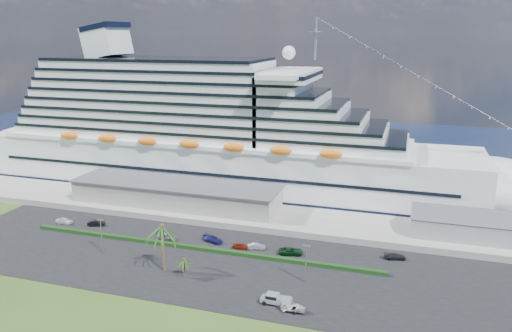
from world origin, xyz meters
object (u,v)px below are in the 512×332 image
(boat_trailer, at_px, (293,307))
(pickup_truck, at_px, (276,299))
(cruise_ship, at_px, (217,138))
(parked_car_3, at_px, (213,239))

(boat_trailer, bearing_deg, pickup_truck, 157.14)
(cruise_ship, distance_m, parked_car_3, 48.14)
(cruise_ship, bearing_deg, boat_trailer, -58.33)
(parked_car_3, relative_size, pickup_truck, 0.89)
(cruise_ship, relative_size, pickup_truck, 32.43)
(pickup_truck, distance_m, boat_trailer, 4.11)
(boat_trailer, bearing_deg, cruise_ship, 121.67)
(parked_car_3, distance_m, pickup_truck, 32.28)
(pickup_truck, height_order, boat_trailer, pickup_truck)
(parked_car_3, height_order, boat_trailer, boat_trailer)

